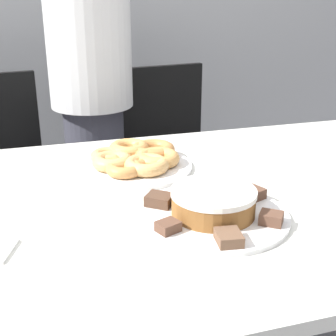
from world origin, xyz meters
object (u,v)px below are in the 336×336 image
office_chair_left (3,192)px  frosted_cake (213,202)px  plate_cake (213,216)px  plate_donuts (133,167)px  office_chair_right (175,173)px  person_standing (92,90)px

office_chair_left → frosted_cake: (0.52, -1.03, 0.35)m
plate_cake → frosted_cake: (-0.00, 0.00, 0.03)m
plate_donuts → frosted_cake: (0.11, -0.35, 0.03)m
office_chair_right → plate_donuts: office_chair_right is taller
plate_cake → plate_donuts: same height
plate_donuts → frosted_cake: size_ratio=1.78×
person_standing → frosted_cake: size_ratio=8.34×
person_standing → frosted_cake: person_standing is taller
person_standing → office_chair_left: size_ratio=1.79×
office_chair_left → plate_donuts: bearing=-67.0°
office_chair_left → plate_cake: 1.19m
office_chair_right → frosted_cake: office_chair_right is taller
person_standing → office_chair_left: (-0.38, 0.08, -0.42)m
office_chair_right → person_standing: bearing=-175.9°
office_chair_left → plate_cake: (0.52, -1.03, 0.32)m
plate_cake → plate_donuts: 0.37m
office_chair_left → plate_donuts: (0.41, -0.68, 0.32)m
office_chair_left → plate_donuts: size_ratio=2.62×
plate_donuts → office_chair_right: bearing=63.4°
frosted_cake → office_chair_left: bearing=116.6°
office_chair_left → office_chair_right: 0.75m
person_standing → office_chair_right: size_ratio=1.79×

